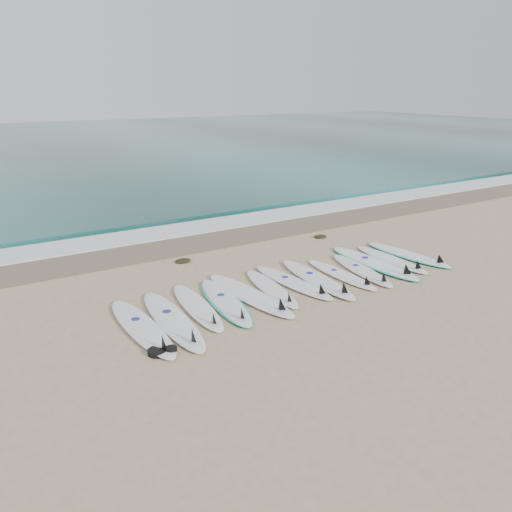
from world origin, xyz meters
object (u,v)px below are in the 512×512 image
surfboard_0 (143,328)px  leash_coil (160,351)px  surfboard_6 (294,282)px  surfboard_12 (408,255)px

surfboard_0 → leash_coil: surfboard_0 is taller
surfboard_6 → leash_coil: 3.84m
surfboard_0 → leash_coil: size_ratio=6.06×
surfboard_0 → surfboard_12: size_ratio=1.06×
surfboard_12 → leash_coil: (-7.26, -1.34, 0.00)m
surfboard_0 → surfboard_12: (7.23, 0.41, -0.01)m
surfboard_0 → surfboard_12: 7.25m
surfboard_6 → leash_coil: bearing=-165.3°
surfboard_0 → surfboard_6: 3.61m
surfboard_0 → surfboard_6: surfboard_0 is taller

